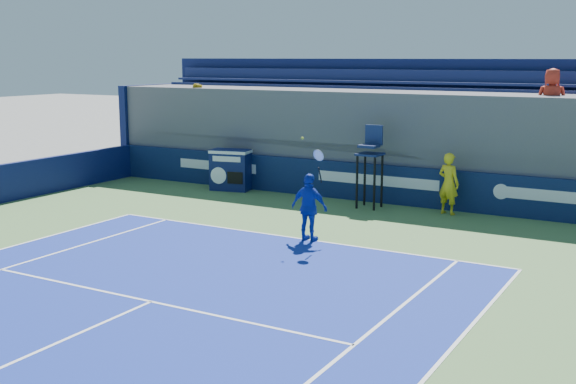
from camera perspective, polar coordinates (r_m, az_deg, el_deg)
The scene contains 6 objects.
ball_person at distance 21.12m, azimuth 12.57°, elevation 0.66°, with size 0.65×0.43×1.78m, color yellow.
back_hoarding at distance 22.51m, azimuth 7.10°, elevation 0.66°, with size 20.40×0.21×1.20m.
match_clock at distance 24.46m, azimuth -4.55°, elevation 1.84°, with size 1.44×0.97×1.40m.
umpire_chair at distance 21.55m, azimuth 6.53°, elevation 2.73°, with size 0.70×0.70×2.48m.
tennis_player at distance 17.59m, azimuth 1.71°, elevation -1.22°, with size 1.01×0.49×2.57m.
stadium_seating at distance 24.23m, azimuth 9.06°, elevation 4.26°, with size 21.00×4.05×4.40m.
Camera 1 is at (8.52, -3.38, 4.48)m, focal length 45.00 mm.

